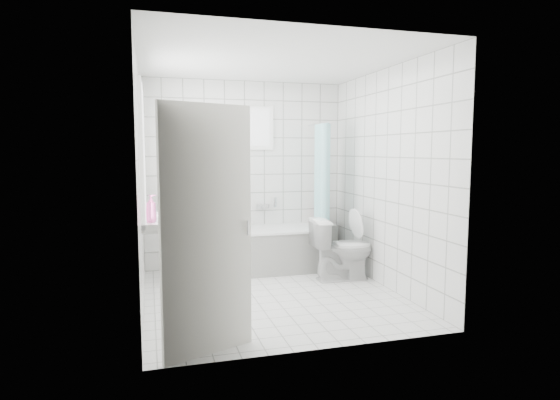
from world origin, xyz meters
name	(u,v)px	position (x,y,z in m)	size (l,w,h in m)	color
ground	(272,296)	(0.00, 0.00, 0.00)	(3.00, 3.00, 0.00)	white
ceiling	(272,61)	(0.00, 0.00, 2.60)	(3.00, 3.00, 0.00)	white
wall_back	(245,175)	(0.00, 1.50, 1.30)	(2.80, 0.02, 2.60)	white
wall_front	(320,193)	(0.00, -1.50, 1.30)	(2.80, 0.02, 2.60)	white
wall_left	(140,184)	(-1.40, 0.00, 1.30)	(0.02, 3.00, 2.60)	white
wall_right	(386,179)	(1.40, 0.00, 1.30)	(0.02, 3.00, 2.60)	white
window_left	(144,154)	(-1.35, 0.30, 1.60)	(0.01, 0.90, 1.40)	white
window_back	(252,128)	(0.10, 1.46, 1.95)	(0.50, 0.01, 0.50)	white
window_sill	(150,221)	(-1.31, 0.30, 0.86)	(0.18, 1.02, 0.08)	white
door	(208,232)	(-0.88, -1.33, 1.00)	(0.04, 0.80, 2.00)	silver
bathtub	(261,250)	(0.14, 1.12, 0.29)	(1.74, 0.77, 0.58)	white
partition_wall	(192,220)	(-0.79, 1.07, 0.75)	(0.15, 0.85, 1.50)	white
tiled_ledge	(322,243)	(1.12, 1.38, 0.28)	(0.40, 0.24, 0.55)	white
toilet	(342,249)	(1.03, 0.41, 0.40)	(0.44, 0.78, 0.79)	white
curtain_rod	(319,124)	(0.95, 1.10, 2.00)	(0.02, 0.02, 0.80)	silver
shower_curtain	(321,190)	(0.95, 0.97, 1.10)	(0.14, 0.48, 1.78)	#44C3C9
tub_faucet	(262,206)	(0.24, 1.46, 0.85)	(0.18, 0.06, 0.06)	silver
sill_bottles	(151,210)	(-1.30, 0.17, 1.01)	(0.16, 0.70, 0.28)	#FB61B8
ledge_bottles	(323,217)	(1.13, 1.37, 0.67)	(0.14, 0.18, 0.25)	#1736BD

